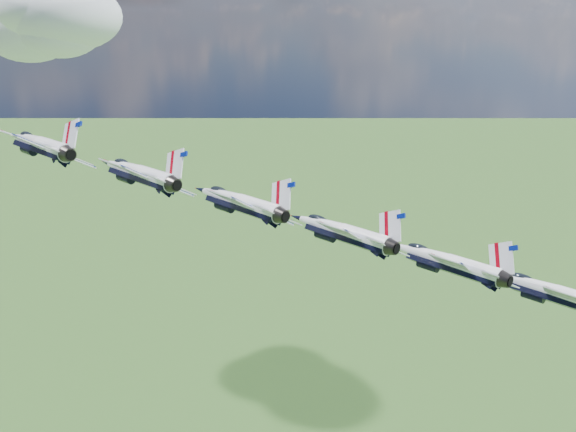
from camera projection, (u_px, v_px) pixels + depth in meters
cloud_far at (53, 23)px, 291.33m from camera, size 69.90×54.92×27.46m
jet_0 at (38, 144)px, 81.45m from camera, size 14.54×18.74×10.46m
jet_1 at (137, 172)px, 80.63m from camera, size 14.54×18.74×10.46m
jet_2 at (237, 201)px, 79.81m from camera, size 14.54×18.74×10.46m
jet_3 at (339, 231)px, 78.98m from camera, size 14.54×18.74×10.46m
jet_4 at (444, 261)px, 78.16m from camera, size 14.54×18.74×10.46m
jet_5 at (551, 292)px, 77.34m from camera, size 14.54×18.74×10.46m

